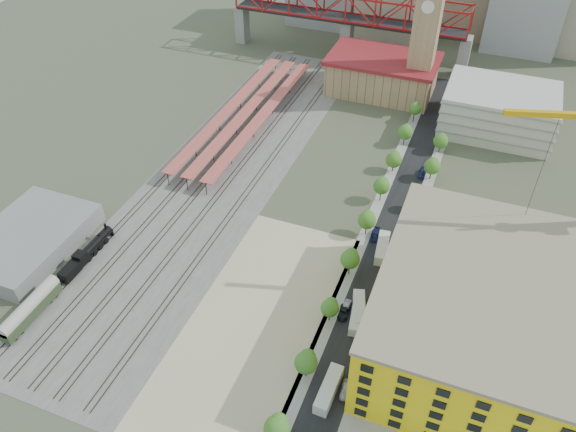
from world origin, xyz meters
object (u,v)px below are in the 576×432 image
at_px(coach, 30,308).
at_px(site_trailer_d, 382,248).
at_px(construction_building, 491,316).
at_px(site_trailer_c, 359,309).
at_px(locomotive, 89,252).
at_px(clock_tower, 428,20).
at_px(site_trailer_a, 329,389).
at_px(site_trailer_b, 356,318).

distance_m(coach, site_trailer_d, 81.36).
relative_size(construction_building, site_trailer_c, 5.31).
bearing_deg(site_trailer_d, construction_building, -44.31).
height_order(locomotive, coach, coach).
bearing_deg(site_trailer_d, clock_tower, 88.99).
bearing_deg(site_trailer_d, site_trailer_a, -96.72).
distance_m(clock_tower, site_trailer_b, 107.15).
bearing_deg(site_trailer_c, coach, -174.96).
bearing_deg(site_trailer_a, site_trailer_c, 91.58).
xyz_separation_m(site_trailer_b, site_trailer_c, (0.00, 2.48, 0.13)).
bearing_deg(construction_building, site_trailer_b, -172.87).
relative_size(site_trailer_c, site_trailer_d, 0.93).
bearing_deg(construction_building, site_trailer_d, 142.41).
relative_size(site_trailer_a, site_trailer_b, 1.20).
bearing_deg(coach, site_trailer_a, 4.57).
xyz_separation_m(construction_building, site_trailer_c, (-26.00, -0.77, -8.11)).
height_order(clock_tower, site_trailer_b, clock_tower).
bearing_deg(site_trailer_c, locomotive, 168.80).
height_order(construction_building, coach, construction_building).
bearing_deg(clock_tower, site_trailer_b, -85.57).
height_order(construction_building, locomotive, construction_building).
distance_m(locomotive, site_trailer_d, 71.51).
bearing_deg(clock_tower, coach, -114.46).
relative_size(locomotive, site_trailer_c, 2.08).
distance_m(site_trailer_b, site_trailer_c, 2.49).
distance_m(site_trailer_a, site_trailer_b, 19.00).
bearing_deg(construction_building, site_trailer_c, -178.30).
relative_size(construction_building, site_trailer_a, 4.89).
bearing_deg(locomotive, coach, -90.00).
bearing_deg(locomotive, site_trailer_d, 22.64).
height_order(site_trailer_c, site_trailer_d, site_trailer_d).
xyz_separation_m(clock_tower, construction_building, (34.00, -99.99, -19.29)).
height_order(coach, site_trailer_c, coach).
height_order(site_trailer_a, site_trailer_d, site_trailer_a).
height_order(locomotive, site_trailer_c, locomotive).
xyz_separation_m(construction_building, locomotive, (-92.00, -7.52, -7.56)).
relative_size(clock_tower, coach, 3.15).
distance_m(coach, site_trailer_a, 66.22).
height_order(locomotive, site_trailer_a, locomotive).
distance_m(construction_building, site_trailer_a, 35.14).
distance_m(clock_tower, site_trailer_d, 84.88).
bearing_deg(locomotive, construction_building, 4.67).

